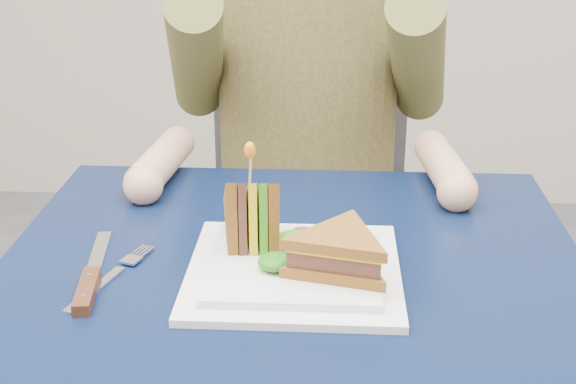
# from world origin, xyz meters

# --- Properties ---
(table) EXTENTS (0.75, 0.75, 0.73)m
(table) POSITION_xyz_m (0.00, 0.00, 0.65)
(table) COLOR black
(table) RESTS_ON ground
(chair) EXTENTS (0.42, 0.40, 0.93)m
(chair) POSITION_xyz_m (0.00, 0.71, 0.54)
(chair) COLOR #47474C
(chair) RESTS_ON ground
(diner) EXTENTS (0.54, 0.59, 0.74)m
(diner) POSITION_xyz_m (-0.00, 0.60, 0.91)
(diner) COLOR brown
(diner) RESTS_ON chair
(plate) EXTENTS (0.26, 0.26, 0.02)m
(plate) POSITION_xyz_m (0.00, 0.01, 0.74)
(plate) COLOR white
(plate) RESTS_ON table
(sandwich_flat) EXTENTS (0.18, 0.18, 0.05)m
(sandwich_flat) POSITION_xyz_m (0.06, -0.02, 0.78)
(sandwich_flat) COLOR brown
(sandwich_flat) RESTS_ON plate
(sandwich_upright) EXTENTS (0.09, 0.15, 0.15)m
(sandwich_upright) POSITION_xyz_m (-0.05, 0.05, 0.78)
(sandwich_upright) COLOR brown
(sandwich_upright) RESTS_ON plate
(fork) EXTENTS (0.07, 0.17, 0.01)m
(fork) POSITION_xyz_m (-0.22, -0.02, 0.73)
(fork) COLOR silver
(fork) RESTS_ON table
(knife) EXTENTS (0.05, 0.22, 0.02)m
(knife) POSITION_xyz_m (-0.24, -0.04, 0.74)
(knife) COLOR silver
(knife) RESTS_ON table
(toothpick) EXTENTS (0.01, 0.01, 0.06)m
(toothpick) POSITION_xyz_m (-0.05, 0.05, 0.85)
(toothpick) COLOR tan
(toothpick) RESTS_ON sandwich_upright
(toothpick_frill) EXTENTS (0.01, 0.01, 0.02)m
(toothpick_frill) POSITION_xyz_m (-0.05, 0.05, 0.88)
(toothpick_frill) COLOR orange
(toothpick_frill) RESTS_ON sandwich_upright
(lettuce_spill) EXTENTS (0.15, 0.13, 0.02)m
(lettuce_spill) POSITION_xyz_m (0.01, 0.02, 0.76)
(lettuce_spill) COLOR #337A14
(lettuce_spill) RESTS_ON plate
(onion_ring) EXTENTS (0.04, 0.04, 0.02)m
(onion_ring) POSITION_xyz_m (0.02, 0.01, 0.77)
(onion_ring) COLOR #9E4C7A
(onion_ring) RESTS_ON plate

